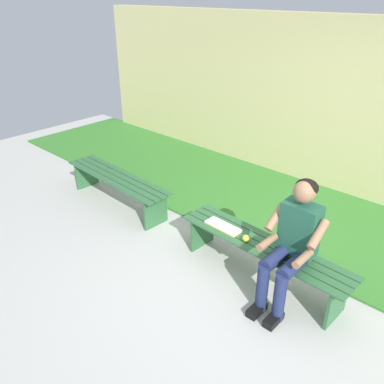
{
  "coord_description": "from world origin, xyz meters",
  "views": [
    {
      "loc": [
        -1.65,
        2.85,
        2.67
      ],
      "look_at": [
        0.82,
        0.15,
        0.78
      ],
      "focal_mm": 36.7,
      "sensor_mm": 36.0,
      "label": 1
    }
  ],
  "objects_px": {
    "bench_far": "(117,183)",
    "apple": "(246,238)",
    "bench_near": "(262,251)",
    "person_seated": "(292,241)",
    "book_open": "(223,227)"
  },
  "relations": [
    {
      "from": "bench_far",
      "to": "apple",
      "type": "distance_m",
      "value": 2.19
    },
    {
      "from": "bench_near",
      "to": "person_seated",
      "type": "distance_m",
      "value": 0.5
    },
    {
      "from": "bench_far",
      "to": "apple",
      "type": "xyz_separation_m",
      "value": [
        -2.19,
        0.08,
        0.13
      ]
    },
    {
      "from": "person_seated",
      "to": "book_open",
      "type": "xyz_separation_m",
      "value": [
        0.83,
        -0.07,
        -0.24
      ]
    },
    {
      "from": "bench_far",
      "to": "book_open",
      "type": "relative_size",
      "value": 4.41
    },
    {
      "from": "bench_near",
      "to": "person_seated",
      "type": "relative_size",
      "value": 1.54
    },
    {
      "from": "person_seated",
      "to": "apple",
      "type": "distance_m",
      "value": 0.54
    },
    {
      "from": "book_open",
      "to": "bench_far",
      "type": "bearing_deg",
      "value": 1.23
    },
    {
      "from": "book_open",
      "to": "person_seated",
      "type": "bearing_deg",
      "value": 177.48
    },
    {
      "from": "bench_near",
      "to": "bench_far",
      "type": "height_order",
      "value": "same"
    },
    {
      "from": "person_seated",
      "to": "apple",
      "type": "xyz_separation_m",
      "value": [
        0.5,
        -0.02,
        -0.21
      ]
    },
    {
      "from": "bench_far",
      "to": "person_seated",
      "type": "height_order",
      "value": "person_seated"
    },
    {
      "from": "bench_far",
      "to": "person_seated",
      "type": "distance_m",
      "value": 2.71
    },
    {
      "from": "bench_far",
      "to": "book_open",
      "type": "bearing_deg",
      "value": 179.06
    },
    {
      "from": "apple",
      "to": "bench_far",
      "type": "bearing_deg",
      "value": -2.14
    }
  ]
}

